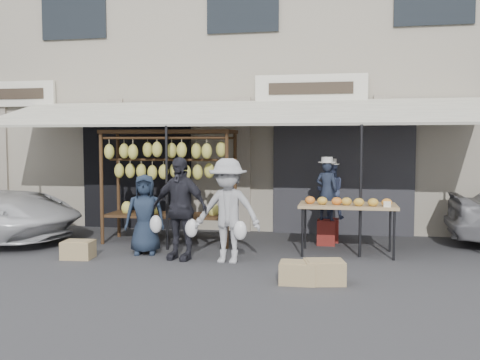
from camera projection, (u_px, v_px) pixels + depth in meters
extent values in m
plane|color=#2D2D30|center=(204.00, 266.00, 8.63)|extent=(90.00, 90.00, 0.00)
cube|color=gray|center=(262.00, 88.00, 14.76)|extent=(24.00, 6.00, 7.00)
cube|color=#232328|center=(343.00, 177.00, 11.53)|extent=(3.00, 0.10, 2.50)
cube|color=black|center=(137.00, 174.00, 12.40)|extent=(2.60, 0.10, 2.50)
cube|color=silver|center=(311.00, 89.00, 11.47)|extent=(2.40, 0.10, 0.60)
cube|color=silver|center=(16.00, 94.00, 12.76)|extent=(2.00, 0.10, 0.60)
cube|color=silver|center=(232.00, 112.00, 10.71)|extent=(10.00, 2.34, 0.63)
cylinder|color=black|center=(167.00, 188.00, 9.87)|extent=(0.05, 0.05, 2.30)
cylinder|color=black|center=(361.00, 191.00, 9.22)|extent=(0.05, 0.05, 2.30)
cylinder|color=#402917|center=(102.00, 188.00, 10.42)|extent=(0.07, 0.07, 2.20)
cylinder|color=#402917|center=(227.00, 190.00, 9.96)|extent=(0.07, 0.07, 2.20)
cylinder|color=#402917|center=(118.00, 185.00, 11.20)|extent=(0.07, 0.07, 2.20)
cylinder|color=#402917|center=(235.00, 187.00, 10.74)|extent=(0.07, 0.07, 2.20)
cube|color=#402917|center=(169.00, 132.00, 10.50)|extent=(2.60, 0.90, 0.07)
cylinder|color=#402917|center=(163.00, 138.00, 10.17)|extent=(2.50, 0.05, 0.05)
cylinder|color=#402917|center=(174.00, 138.00, 10.85)|extent=(2.50, 0.05, 0.05)
cylinder|color=#402917|center=(169.00, 160.00, 10.54)|extent=(2.50, 0.05, 0.05)
cube|color=#402917|center=(170.00, 215.00, 10.62)|extent=(2.50, 0.80, 0.05)
ellipsoid|color=#C3BD4D|center=(109.00, 152.00, 10.39)|extent=(0.20, 0.18, 0.30)
ellipsoid|color=#C3BD4D|center=(124.00, 151.00, 10.49)|extent=(0.20, 0.18, 0.30)
ellipsoid|color=#C3BD4D|center=(133.00, 152.00, 10.30)|extent=(0.20, 0.18, 0.30)
ellipsoid|color=#C3BD4D|center=(148.00, 150.00, 10.40)|extent=(0.20, 0.18, 0.30)
ellipsoid|color=#C3BD4D|center=(157.00, 149.00, 10.21)|extent=(0.20, 0.18, 0.30)
ellipsoid|color=#C3BD4D|center=(172.00, 150.00, 10.31)|extent=(0.20, 0.18, 0.30)
ellipsoid|color=#C3BD4D|center=(182.00, 150.00, 10.12)|extent=(0.20, 0.18, 0.30)
ellipsoid|color=#C3BD4D|center=(196.00, 151.00, 10.22)|extent=(0.20, 0.18, 0.30)
ellipsoid|color=#C3BD4D|center=(207.00, 151.00, 10.03)|extent=(0.20, 0.18, 0.30)
ellipsoid|color=#C3BD4D|center=(221.00, 149.00, 10.13)|extent=(0.20, 0.18, 0.30)
ellipsoid|color=#C3BD4D|center=(119.00, 171.00, 10.75)|extent=(0.20, 0.18, 0.30)
ellipsoid|color=#C3BD4D|center=(130.00, 171.00, 10.71)|extent=(0.20, 0.18, 0.30)
ellipsoid|color=#C3BD4D|center=(141.00, 171.00, 10.67)|extent=(0.20, 0.18, 0.30)
ellipsoid|color=#C3BD4D|center=(152.00, 173.00, 10.62)|extent=(0.20, 0.18, 0.30)
ellipsoid|color=#C3BD4D|center=(164.00, 172.00, 10.58)|extent=(0.20, 0.18, 0.30)
ellipsoid|color=#C3BD4D|center=(175.00, 170.00, 10.53)|extent=(0.20, 0.18, 0.30)
ellipsoid|color=#C3BD4D|center=(186.00, 173.00, 10.49)|extent=(0.20, 0.18, 0.30)
ellipsoid|color=#C3BD4D|center=(198.00, 172.00, 10.45)|extent=(0.20, 0.18, 0.30)
ellipsoid|color=#C3BD4D|center=(209.00, 171.00, 10.41)|extent=(0.20, 0.18, 0.30)
ellipsoid|color=#C3BD4D|center=(221.00, 171.00, 10.36)|extent=(0.20, 0.18, 0.30)
cube|color=tan|center=(348.00, 205.00, 9.47)|extent=(1.70, 0.90, 0.05)
cylinder|color=black|center=(302.00, 233.00, 9.29)|extent=(0.04, 0.04, 0.85)
cylinder|color=black|center=(394.00, 236.00, 9.00)|extent=(0.04, 0.04, 0.85)
cylinder|color=black|center=(305.00, 226.00, 10.01)|extent=(0.04, 0.04, 0.85)
cylinder|color=black|center=(390.00, 229.00, 9.73)|extent=(0.04, 0.04, 0.85)
ellipsoid|color=orange|center=(310.00, 200.00, 9.48)|extent=(0.18, 0.14, 0.14)
ellipsoid|color=gold|center=(322.00, 201.00, 9.37)|extent=(0.18, 0.14, 0.14)
ellipsoid|color=orange|center=(337.00, 201.00, 9.32)|extent=(0.18, 0.14, 0.14)
ellipsoid|color=gold|center=(347.00, 201.00, 9.27)|extent=(0.18, 0.14, 0.14)
ellipsoid|color=gold|center=(359.00, 202.00, 9.15)|extent=(0.18, 0.14, 0.14)
ellipsoid|color=gold|center=(373.00, 202.00, 9.12)|extent=(0.18, 0.14, 0.14)
ellipsoid|color=orange|center=(387.00, 203.00, 9.09)|extent=(0.18, 0.14, 0.14)
imported|color=#1E2537|center=(327.00, 191.00, 10.35)|extent=(0.47, 0.37, 1.16)
imported|color=#364062|center=(331.00, 191.00, 10.65)|extent=(0.61, 0.51, 1.13)
imported|color=#1B2638|center=(145.00, 214.00, 9.51)|extent=(0.78, 0.60, 1.43)
imported|color=#23232A|center=(180.00, 208.00, 9.08)|extent=(1.10, 0.64, 1.75)
imported|color=#9E9FA2|center=(228.00, 211.00, 8.83)|extent=(1.15, 0.71, 1.73)
cube|color=maroon|center=(326.00, 232.00, 10.40)|extent=(0.38, 0.38, 0.48)
cube|color=maroon|center=(330.00, 230.00, 10.70)|extent=(0.35, 0.35, 0.47)
cube|color=tan|center=(298.00, 273.00, 7.54)|extent=(0.51, 0.39, 0.30)
cube|color=tan|center=(324.00, 272.00, 7.54)|extent=(0.62, 0.52, 0.33)
cube|color=tan|center=(78.00, 250.00, 9.17)|extent=(0.54, 0.43, 0.30)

